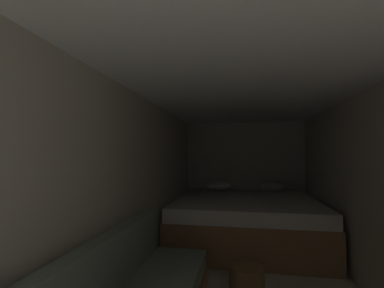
% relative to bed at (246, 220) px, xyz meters
% --- Properties ---
extents(wall_back, '(2.34, 0.05, 1.98)m').
position_rel_bed_xyz_m(wall_back, '(0.00, 1.09, 0.64)').
color(wall_back, beige).
rests_on(wall_back, ground).
extents(wall_left, '(0.05, 5.43, 1.98)m').
position_rel_bed_xyz_m(wall_left, '(-1.14, -1.65, 0.64)').
color(wall_left, beige).
rests_on(wall_left, ground).
extents(wall_right, '(0.05, 5.43, 1.98)m').
position_rel_bed_xyz_m(wall_right, '(1.14, -1.65, 0.64)').
color(wall_right, beige).
rests_on(wall_right, ground).
extents(ceiling_slab, '(2.34, 5.43, 0.05)m').
position_rel_bed_xyz_m(ceiling_slab, '(0.00, -1.65, 1.66)').
color(ceiling_slab, white).
rests_on(ceiling_slab, wall_left).
extents(bed, '(2.12, 2.05, 0.87)m').
position_rel_bed_xyz_m(bed, '(0.00, 0.00, 0.00)').
color(bed, '#9E7247').
rests_on(bed, ground).
extents(wicker_basket, '(0.36, 0.36, 0.21)m').
position_rel_bed_xyz_m(wicker_basket, '(-0.02, -1.41, -0.24)').
color(wicker_basket, olive).
rests_on(wicker_basket, ground).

